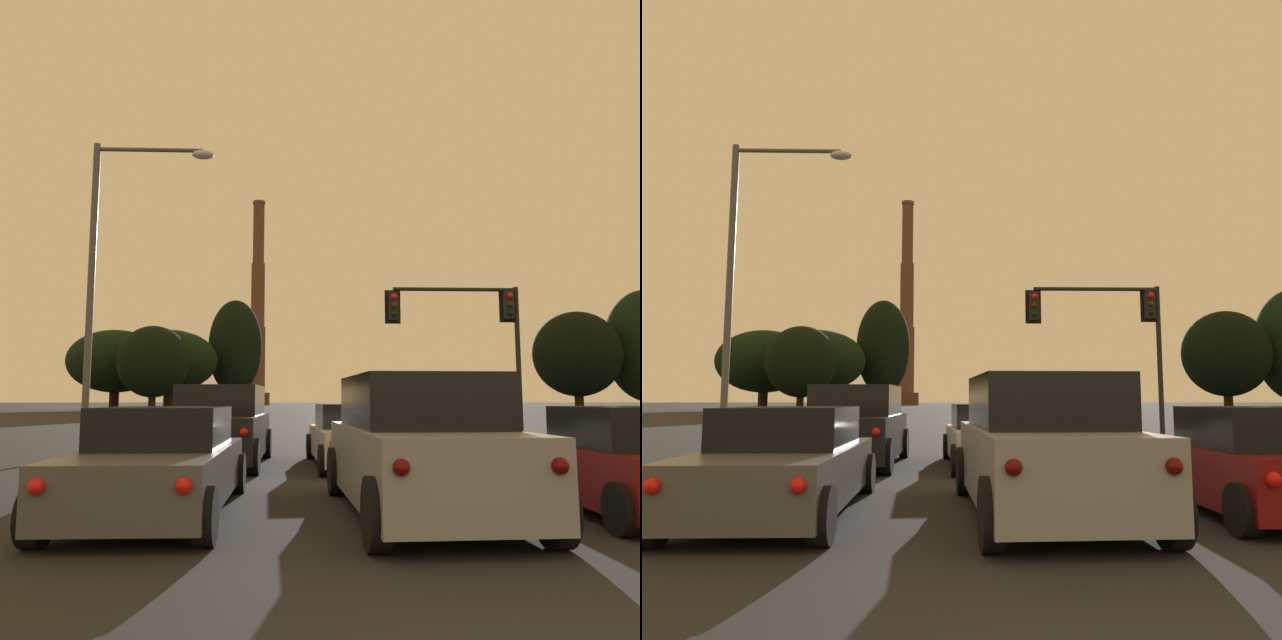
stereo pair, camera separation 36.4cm
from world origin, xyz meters
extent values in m
cube|color=maroon|center=(2.92, 6.49, 0.53)|extent=(1.74, 4.01, 0.72)
cube|color=black|center=(2.92, 6.09, 1.16)|extent=(1.57, 1.91, 0.55)
cylinder|color=black|center=(2.07, 8.11, 0.30)|extent=(0.22, 0.60, 0.60)
cylinder|color=black|center=(3.75, 8.12, 0.30)|extent=(0.22, 0.60, 0.60)
cylinder|color=black|center=(2.09, 4.86, 0.30)|extent=(0.22, 0.60, 0.60)
cube|color=gray|center=(0.07, 6.20, 0.68)|extent=(2.13, 4.88, 0.95)
cube|color=black|center=(0.06, 6.32, 1.51)|extent=(1.90, 2.88, 0.70)
cylinder|color=black|center=(-0.95, 8.08, 0.38)|extent=(0.25, 0.77, 0.76)
cylinder|color=black|center=(0.93, 8.16, 0.38)|extent=(0.25, 0.77, 0.76)
cylinder|color=black|center=(-0.78, 4.23, 0.38)|extent=(0.25, 0.77, 0.76)
cylinder|color=black|center=(1.09, 4.31, 0.38)|extent=(0.25, 0.77, 0.76)
sphere|color=#500705|center=(-0.60, 3.74, 0.89)|extent=(0.17, 0.17, 0.17)
sphere|color=#500705|center=(0.95, 3.81, 0.89)|extent=(0.17, 0.17, 0.17)
cube|color=black|center=(-3.35, 12.69, 0.68)|extent=(2.03, 4.84, 0.95)
cube|color=black|center=(-3.34, 12.81, 1.51)|extent=(1.85, 2.84, 0.70)
cylinder|color=black|center=(-4.24, 14.64, 0.38)|extent=(0.24, 0.76, 0.76)
cylinder|color=black|center=(-2.36, 14.59, 0.38)|extent=(0.24, 0.76, 0.76)
cylinder|color=black|center=(-4.33, 10.79, 0.38)|extent=(0.24, 0.76, 0.76)
cylinder|color=black|center=(-2.45, 10.75, 0.38)|extent=(0.24, 0.76, 0.76)
sphere|color=red|center=(-4.18, 10.29, 0.89)|extent=(0.17, 0.17, 0.17)
sphere|color=red|center=(-2.62, 10.25, 0.89)|extent=(0.17, 0.17, 0.17)
cube|color=silver|center=(-0.24, 12.40, 0.53)|extent=(2.01, 4.68, 0.70)
cube|color=black|center=(-0.25, 12.63, 1.15)|extent=(1.72, 2.27, 0.55)
cylinder|color=black|center=(-1.20, 14.26, 0.32)|extent=(0.25, 0.65, 0.64)
cylinder|color=black|center=(0.55, 14.34, 0.32)|extent=(0.25, 0.65, 0.64)
cylinder|color=black|center=(-1.03, 10.47, 0.32)|extent=(0.25, 0.65, 0.64)
cylinder|color=black|center=(0.73, 10.54, 0.32)|extent=(0.25, 0.65, 0.64)
sphere|color=red|center=(-0.85, 10.05, 0.68)|extent=(0.17, 0.17, 0.17)
sphere|color=red|center=(0.58, 10.12, 0.68)|extent=(0.17, 0.17, 0.17)
cube|color=#4C4F54|center=(-3.44, 6.45, 0.53)|extent=(1.80, 4.60, 0.70)
cube|color=black|center=(-3.44, 6.68, 1.15)|extent=(1.62, 2.20, 0.55)
cylinder|color=black|center=(-4.32, 8.35, 0.32)|extent=(0.22, 0.64, 0.64)
cylinder|color=black|center=(-2.56, 8.35, 0.32)|extent=(0.22, 0.64, 0.64)
cylinder|color=black|center=(-4.31, 4.55, 0.32)|extent=(0.22, 0.64, 0.64)
cylinder|color=black|center=(-2.55, 4.55, 0.32)|extent=(0.22, 0.64, 0.64)
sphere|color=red|center=(-4.15, 4.13, 0.68)|extent=(0.17, 0.17, 0.17)
sphere|color=red|center=(-2.71, 4.13, 0.68)|extent=(0.17, 0.17, 0.17)
cylinder|color=black|center=(6.52, 20.18, 2.83)|extent=(0.18, 0.18, 5.66)
cylinder|color=black|center=(6.52, 20.18, 0.05)|extent=(0.40, 0.40, 0.10)
cube|color=black|center=(6.23, 20.18, 4.99)|extent=(0.34, 0.34, 1.04)
cube|color=black|center=(6.23, 20.36, 4.99)|extent=(0.58, 0.03, 1.25)
sphere|color=red|center=(6.23, 19.99, 5.31)|extent=(0.22, 0.22, 0.22)
sphere|color=#352604|center=(6.23, 19.99, 4.99)|extent=(0.22, 0.22, 0.22)
sphere|color=black|center=(6.23, 19.99, 4.66)|extent=(0.22, 0.22, 0.22)
cylinder|color=black|center=(4.24, 20.18, 5.56)|extent=(4.56, 0.14, 0.14)
sphere|color=black|center=(6.52, 20.18, 5.56)|extent=(0.18, 0.18, 0.18)
cube|color=black|center=(1.95, 20.18, 4.92)|extent=(0.34, 0.34, 1.04)
cube|color=black|center=(1.95, 20.36, 4.92)|extent=(0.58, 0.03, 1.25)
sphere|color=red|center=(1.95, 19.99, 5.24)|extent=(0.22, 0.22, 0.22)
sphere|color=#352604|center=(1.95, 19.99, 4.92)|extent=(0.22, 0.22, 0.22)
sphere|color=black|center=(1.95, 19.99, 4.59)|extent=(0.22, 0.22, 0.22)
cylinder|color=#56565B|center=(-7.41, 15.32, 4.45)|extent=(0.20, 0.20, 8.90)
cylinder|color=#56565B|center=(-5.88, 15.32, 8.75)|extent=(3.06, 0.12, 0.12)
sphere|color=#56565B|center=(-7.41, 15.32, 8.75)|extent=(0.20, 0.20, 0.20)
ellipsoid|color=silver|center=(-4.35, 15.32, 8.63)|extent=(0.64, 0.36, 0.26)
cylinder|color=#523427|center=(-11.37, 155.83, 1.58)|extent=(6.49, 6.49, 3.17)
cylinder|color=brown|center=(-11.37, 155.83, 11.44)|extent=(4.05, 4.05, 16.55)
cylinder|color=brown|center=(-11.37, 155.83, 27.99)|extent=(3.49, 3.49, 16.55)
cylinder|color=brown|center=(-11.37, 155.83, 44.54)|extent=(2.92, 2.92, 16.55)
cylinder|color=brown|center=(-11.37, 155.83, 52.47)|extent=(3.27, 3.27, 0.70)
cylinder|color=black|center=(-18.46, 81.51, 1.78)|extent=(1.28, 1.28, 3.56)
ellipsoid|color=black|center=(-18.46, 81.51, 6.65)|extent=(12.76, 11.49, 8.25)
cylinder|color=black|center=(-19.45, 76.47, 1.43)|extent=(0.89, 0.89, 2.86)
ellipsoid|color=black|center=(-19.45, 76.47, 6.23)|extent=(8.91, 8.02, 8.98)
cylinder|color=black|center=(-10.34, 87.68, 1.95)|extent=(0.77, 0.77, 3.90)
ellipsoid|color=black|center=(-10.34, 87.68, 9.01)|extent=(7.68, 6.92, 13.62)
cylinder|color=black|center=(34.95, 77.31, 1.63)|extent=(1.12, 1.12, 3.26)
ellipsoid|color=black|center=(34.95, 77.31, 7.41)|extent=(11.25, 10.12, 11.06)
cylinder|color=black|center=(-27.20, 87.27, 1.79)|extent=(1.35, 1.35, 3.57)
ellipsoid|color=black|center=(-27.20, 87.27, 6.91)|extent=(13.51, 12.16, 8.89)
camera|label=1|loc=(-1.61, -2.25, 1.53)|focal=35.00mm
camera|label=2|loc=(-1.25, -2.26, 1.53)|focal=35.00mm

